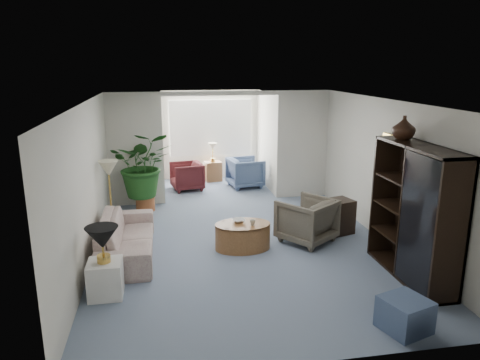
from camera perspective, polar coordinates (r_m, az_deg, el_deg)
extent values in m
plane|color=gray|center=(7.72, 0.79, -9.04)|extent=(6.00, 6.00, 0.00)
plane|color=gray|center=(11.55, -3.03, -1.00)|extent=(2.60, 2.60, 0.00)
cube|color=silver|center=(10.13, -13.08, 3.70)|extent=(1.20, 0.12, 2.50)
cube|color=silver|center=(10.62, 7.89, 4.43)|extent=(1.20, 0.12, 2.50)
cube|color=silver|center=(10.06, -2.42, 10.88)|extent=(2.60, 0.12, 0.10)
cube|color=white|center=(12.32, -3.74, 6.62)|extent=(2.20, 0.02, 1.50)
cube|color=white|center=(12.29, -3.72, 6.60)|extent=(2.20, 0.02, 1.50)
cube|color=#C2B19B|center=(7.95, 18.70, 3.72)|extent=(0.04, 0.50, 0.40)
imported|color=beige|center=(7.71, -14.11, -7.00)|extent=(0.84, 2.15, 0.63)
cube|color=white|center=(6.53, -16.64, -11.88)|extent=(0.45, 0.45, 0.50)
cone|color=black|center=(6.29, -17.03, -6.98)|extent=(0.44, 0.44, 0.30)
cone|color=beige|center=(8.48, -16.29, 1.43)|extent=(0.36, 0.36, 0.28)
cylinder|color=#935F35|center=(7.76, 0.34, -7.10)|extent=(1.16, 1.16, 0.45)
imported|color=white|center=(7.76, -0.15, -5.13)|extent=(0.26, 0.26, 0.05)
imported|color=beige|center=(7.60, 1.60, -5.41)|extent=(0.12, 0.12, 0.09)
imported|color=#676051|center=(8.10, 8.41, -5.04)|extent=(1.19, 1.20, 0.79)
cube|color=black|center=(8.63, 12.20, -4.52)|extent=(0.63, 0.56, 0.64)
cube|color=black|center=(7.01, 21.18, -3.88)|extent=(0.48, 1.78, 1.98)
imported|color=black|center=(7.17, 20.00, 6.24)|extent=(0.34, 0.34, 0.35)
cube|color=slate|center=(5.91, 20.09, -15.67)|extent=(0.63, 0.63, 0.40)
cylinder|color=#A3572F|center=(9.95, -11.87, -2.91)|extent=(0.40, 0.40, 0.32)
imported|color=#1F511B|center=(9.73, -12.13, 1.94)|extent=(1.26, 1.10, 1.40)
imported|color=slate|center=(11.56, 0.69, 0.96)|extent=(0.95, 0.93, 0.76)
imported|color=#521C22|center=(11.39, -6.75, 0.49)|extent=(0.87, 0.85, 0.69)
cube|color=#935F35|center=(12.19, -3.43, 1.11)|extent=(0.48, 0.40, 0.53)
cube|color=#464341|center=(6.75, 21.96, -3.76)|extent=(0.30, 0.26, 0.16)
cube|color=#2A2824|center=(6.76, 22.38, -7.83)|extent=(0.30, 0.26, 0.16)
cube|color=#332E27|center=(6.45, 23.37, -0.55)|extent=(0.30, 0.26, 0.16)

